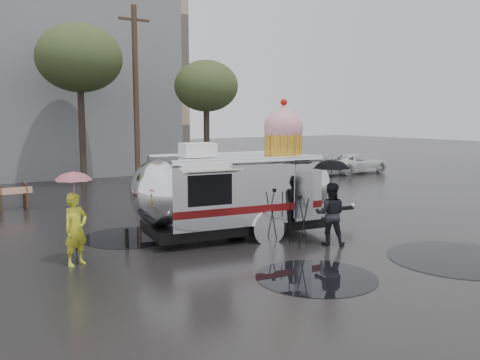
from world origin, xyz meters
TOP-DOWN VIEW (x-y plane):
  - ground at (0.00, 0.00)m, footprint 120.00×120.00m
  - puddles at (1.50, -1.26)m, footprint 9.32×9.70m
  - utility_pole at (2.50, 14.00)m, footprint 1.60×0.28m
  - tree_mid at (0.00, 15.00)m, footprint 4.20×4.20m
  - tree_right at (6.00, 13.00)m, footprint 3.36×3.36m
  - parked_cars at (11.78, 12.00)m, footprint 13.20×1.90m
  - airstream_trailer at (0.95, 1.77)m, footprint 7.64×3.18m
  - person_left at (-3.90, 1.23)m, footprint 0.74×0.64m
  - umbrella_pink at (-3.90, 1.23)m, footprint 1.07×1.07m
  - person_right at (2.53, -0.55)m, footprint 0.93×0.89m
  - umbrella_black at (2.53, -0.55)m, footprint 1.25×1.25m
  - tripod at (1.70, -0.21)m, footprint 0.58×0.55m

SIDE VIEW (x-z plane):
  - ground at x=0.00m, z-range 0.00..0.00m
  - puddles at x=1.50m, z-range 0.00..0.01m
  - parked_cars at x=11.78m, z-range -0.03..1.47m
  - tripod at x=1.70m, z-range 0.11..1.53m
  - person_right at x=2.53m, z-range 0.00..1.73m
  - person_left at x=-3.90m, z-range 0.00..1.74m
  - airstream_trailer at x=0.95m, z-range -0.62..3.52m
  - umbrella_pink at x=-3.90m, z-range 0.77..3.05m
  - umbrella_black at x=2.53m, z-range 0.77..3.18m
  - utility_pole at x=2.50m, z-range 0.12..9.12m
  - tree_right at x=6.00m, z-range 1.85..8.27m
  - tree_mid at x=0.00m, z-range 2.33..10.35m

